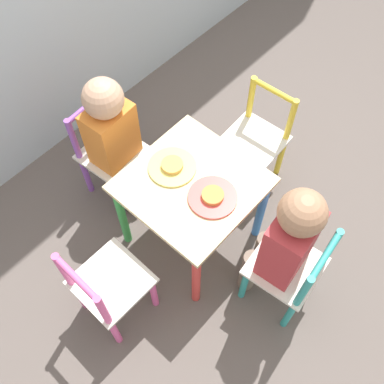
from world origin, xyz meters
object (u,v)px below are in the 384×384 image
(child_back, at_px, (114,135))
(plate_front, at_px, (213,197))
(chair_teal, at_px, (290,271))
(kids_table, at_px, (192,194))
(child_front, at_px, (285,241))
(plate_back, at_px, (172,167))
(chair_pink, at_px, (108,287))
(chair_purple, at_px, (110,153))
(chair_yellow, at_px, (256,140))

(child_back, bearing_deg, plate_front, -90.81)
(chair_teal, bearing_deg, kids_table, -90.00)
(child_front, relative_size, plate_front, 4.01)
(child_back, xyz_separation_m, plate_back, (0.03, -0.31, 0.03))
(kids_table, height_order, plate_back, plate_back)
(kids_table, bearing_deg, plate_front, -90.00)
(kids_table, xyz_separation_m, chair_pink, (-0.47, 0.01, -0.12))
(child_front, bearing_deg, plate_front, -88.10)
(chair_pink, bearing_deg, child_front, -128.08)
(chair_purple, distance_m, chair_teal, 0.94)
(kids_table, bearing_deg, chair_purple, 94.02)
(chair_pink, bearing_deg, chair_purple, -42.39)
(plate_back, bearing_deg, child_front, -85.46)
(chair_yellow, bearing_deg, child_back, -130.45)
(child_back, bearing_deg, chair_teal, -89.11)
(kids_table, xyz_separation_m, chair_teal, (0.05, -0.47, -0.12))
(chair_purple, xyz_separation_m, plate_back, (0.03, -0.37, 0.21))
(chair_purple, bearing_deg, child_front, -89.23)
(kids_table, distance_m, plate_front, 0.14)
(plate_back, bearing_deg, plate_front, -90.00)
(child_back, bearing_deg, chair_purple, 90.00)
(chair_teal, height_order, child_back, child_back)
(chair_pink, xyz_separation_m, child_back, (0.44, 0.40, 0.18))
(chair_purple, xyz_separation_m, child_front, (0.07, -0.88, 0.19))
(plate_front, bearing_deg, chair_purple, 93.30)
(kids_table, height_order, chair_purple, chair_purple)
(child_front, distance_m, plate_front, 0.31)
(kids_table, distance_m, chair_yellow, 0.49)
(chair_teal, xyz_separation_m, plate_back, (-0.05, 0.57, 0.21))
(chair_pink, bearing_deg, kids_table, -90.00)
(chair_purple, bearing_deg, chair_teal, -89.17)
(chair_purple, height_order, child_back, child_back)
(chair_purple, xyz_separation_m, child_back, (0.00, -0.06, 0.18))
(chair_purple, bearing_deg, kids_table, -90.00)
(chair_yellow, distance_m, chair_pink, 0.94)
(chair_yellow, distance_m, plate_front, 0.53)
(chair_purple, bearing_deg, chair_pink, -137.61)
(plate_back, bearing_deg, chair_purple, 95.15)
(plate_back, bearing_deg, chair_yellow, -9.80)
(chair_yellow, bearing_deg, plate_front, -77.76)
(chair_yellow, distance_m, child_back, 0.66)
(kids_table, xyz_separation_m, plate_front, (-0.00, -0.10, 0.09))
(kids_table, bearing_deg, chair_pink, 178.81)
(chair_pink, relative_size, child_front, 0.69)
(chair_purple, height_order, chair_yellow, same)
(chair_purple, height_order, chair_pink, same)
(chair_pink, relative_size, plate_back, 2.74)
(child_back, height_order, plate_back, child_back)
(child_front, xyz_separation_m, plate_front, (-0.04, 0.31, 0.02))
(plate_back, bearing_deg, chair_pink, -168.77)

